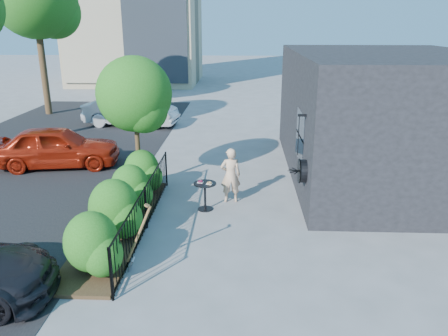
{
  "coord_description": "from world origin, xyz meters",
  "views": [
    {
      "loc": [
        0.84,
        -9.77,
        4.87
      ],
      "look_at": [
        0.38,
        1.21,
        1.2
      ],
      "focal_mm": 35.0,
      "sensor_mm": 36.0,
      "label": 1
    }
  ],
  "objects_px": {
    "cafe_table": "(205,191)",
    "woman": "(230,175)",
    "car_silver": "(131,111)",
    "car_red": "(57,147)",
    "shovel": "(137,241)",
    "patio_tree": "(137,99)",
    "street_tree_far": "(36,1)"
  },
  "relations": [
    {
      "from": "car_red",
      "to": "car_silver",
      "type": "relative_size",
      "value": 0.93
    },
    {
      "from": "patio_tree",
      "to": "shovel",
      "type": "bearing_deg",
      "value": -78.21
    },
    {
      "from": "cafe_table",
      "to": "shovel",
      "type": "bearing_deg",
      "value": -109.78
    },
    {
      "from": "car_red",
      "to": "street_tree_far",
      "type": "bearing_deg",
      "value": 15.73
    },
    {
      "from": "street_tree_far",
      "to": "cafe_table",
      "type": "bearing_deg",
      "value": -52.5
    },
    {
      "from": "shovel",
      "to": "car_silver",
      "type": "distance_m",
      "value": 13.61
    },
    {
      "from": "cafe_table",
      "to": "patio_tree",
      "type": "bearing_deg",
      "value": 143.25
    },
    {
      "from": "woman",
      "to": "street_tree_far",
      "type": "bearing_deg",
      "value": -55.9
    },
    {
      "from": "shovel",
      "to": "car_silver",
      "type": "height_order",
      "value": "car_silver"
    },
    {
      "from": "patio_tree",
      "to": "woman",
      "type": "relative_size",
      "value": 2.49
    },
    {
      "from": "patio_tree",
      "to": "street_tree_far",
      "type": "distance_m",
      "value": 13.95
    },
    {
      "from": "patio_tree",
      "to": "woman",
      "type": "distance_m",
      "value": 3.53
    },
    {
      "from": "cafe_table",
      "to": "woman",
      "type": "bearing_deg",
      "value": 42.05
    },
    {
      "from": "woman",
      "to": "shovel",
      "type": "distance_m",
      "value": 4.13
    },
    {
      "from": "car_silver",
      "to": "woman",
      "type": "bearing_deg",
      "value": -144.3
    },
    {
      "from": "street_tree_far",
      "to": "cafe_table",
      "type": "xyz_separation_m",
      "value": [
        9.8,
        -12.77,
        -5.38
      ]
    },
    {
      "from": "car_red",
      "to": "car_silver",
      "type": "height_order",
      "value": "car_silver"
    },
    {
      "from": "woman",
      "to": "car_red",
      "type": "xyz_separation_m",
      "value": [
        -6.19,
        2.94,
        -0.06
      ]
    },
    {
      "from": "car_silver",
      "to": "cafe_table",
      "type": "bearing_deg",
      "value": -148.88
    },
    {
      "from": "patio_tree",
      "to": "car_silver",
      "type": "relative_size",
      "value": 0.86
    },
    {
      "from": "patio_tree",
      "to": "cafe_table",
      "type": "bearing_deg",
      "value": -36.75
    },
    {
      "from": "street_tree_far",
      "to": "car_red",
      "type": "distance_m",
      "value": 11.41
    },
    {
      "from": "shovel",
      "to": "car_red",
      "type": "bearing_deg",
      "value": 123.47
    },
    {
      "from": "shovel",
      "to": "car_red",
      "type": "xyz_separation_m",
      "value": [
        -4.4,
        6.66,
        0.07
      ]
    },
    {
      "from": "street_tree_far",
      "to": "shovel",
      "type": "height_order",
      "value": "street_tree_far"
    },
    {
      "from": "street_tree_far",
      "to": "car_red",
      "type": "bearing_deg",
      "value": -65.13
    },
    {
      "from": "car_red",
      "to": "cafe_table",
      "type": "bearing_deg",
      "value": -131.82
    },
    {
      "from": "street_tree_far",
      "to": "car_silver",
      "type": "bearing_deg",
      "value": -26.9
    },
    {
      "from": "shovel",
      "to": "car_red",
      "type": "relative_size",
      "value": 0.35
    },
    {
      "from": "cafe_table",
      "to": "car_red",
      "type": "xyz_separation_m",
      "value": [
        -5.52,
        3.54,
        0.19
      ]
    },
    {
      "from": "woman",
      "to": "car_silver",
      "type": "height_order",
      "value": "woman"
    },
    {
      "from": "patio_tree",
      "to": "car_red",
      "type": "height_order",
      "value": "patio_tree"
    }
  ]
}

